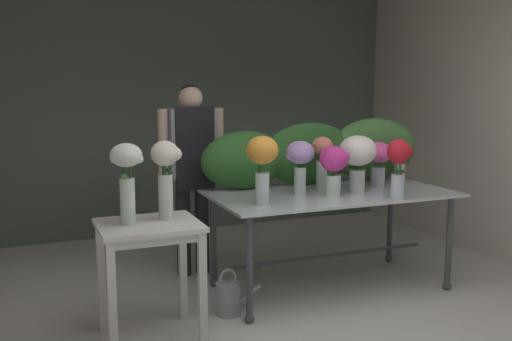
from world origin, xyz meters
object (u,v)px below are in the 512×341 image
(side_table_white, at_px, (149,241))
(vase_scarlet_dahlias, at_px, (400,156))
(display_table_glass, at_px, (331,206))
(watering_can, at_px, (229,298))
(vase_magenta_snapdragons, at_px, (334,165))
(vase_coral_tulips, at_px, (322,158))
(vase_lilac_lilies, at_px, (300,160))
(vase_ivory_hydrangea, at_px, (357,156))
(vase_crimson_freesia, at_px, (399,163))
(vase_sunset_ranunculus, at_px, (262,159))
(vase_cream_lisianthus_tall, at_px, (166,172))
(florist, at_px, (192,159))
(vase_fuchsia_peonies, at_px, (379,159))
(vase_white_roses_tall, at_px, (126,174))

(side_table_white, bearing_deg, vase_scarlet_dahlias, 12.57)
(vase_scarlet_dahlias, bearing_deg, display_table_glass, -169.78)
(watering_can, bearing_deg, side_table_white, -163.79)
(display_table_glass, relative_size, vase_magenta_snapdragons, 4.88)
(vase_coral_tulips, relative_size, vase_lilac_lilies, 1.02)
(vase_ivory_hydrangea, xyz_separation_m, watering_can, (-1.13, -0.13, -0.97))
(side_table_white, relative_size, vase_ivory_hydrangea, 1.72)
(vase_ivory_hydrangea, bearing_deg, display_table_glass, 157.60)
(vase_crimson_freesia, distance_m, vase_magenta_snapdragons, 0.48)
(side_table_white, xyz_separation_m, vase_sunset_ranunculus, (0.85, 0.16, 0.46))
(vase_crimson_freesia, relative_size, vase_scarlet_dahlias, 1.27)
(display_table_glass, bearing_deg, vase_coral_tulips, 94.42)
(vase_sunset_ranunculus, xyz_separation_m, vase_coral_tulips, (0.68, 0.36, -0.07))
(vase_lilac_lilies, bearing_deg, vase_crimson_freesia, -33.81)
(vase_ivory_hydrangea, xyz_separation_m, vase_cream_lisianthus_tall, (-1.60, -0.25, 0.00))
(display_table_glass, height_order, vase_ivory_hydrangea, vase_ivory_hydrangea)
(vase_coral_tulips, distance_m, vase_scarlet_dahlias, 0.76)
(vase_cream_lisianthus_tall, bearing_deg, display_table_glass, 12.87)
(vase_coral_tulips, bearing_deg, vase_magenta_snapdragons, -103.27)
(watering_can, bearing_deg, vase_ivory_hydrangea, 6.31)
(watering_can, bearing_deg, vase_crimson_freesia, -9.14)
(florist, xyz_separation_m, vase_magenta_snapdragons, (0.84, -0.95, 0.03))
(vase_lilac_lilies, bearing_deg, vase_magenta_snapdragons, -45.01)
(vase_magenta_snapdragons, distance_m, watering_can, 1.26)
(side_table_white, xyz_separation_m, vase_fuchsia_peonies, (2.02, 0.43, 0.38))
(vase_magenta_snapdragons, relative_size, vase_cream_lisianthus_tall, 0.76)
(display_table_glass, distance_m, vase_magenta_snapdragons, 0.41)
(florist, distance_m, vase_coral_tulips, 1.11)
(vase_white_roses_tall, bearing_deg, display_table_glass, 12.66)
(vase_lilac_lilies, bearing_deg, watering_can, -162.87)
(display_table_glass, xyz_separation_m, vase_sunset_ranunculus, (-0.69, -0.22, 0.44))
(vase_magenta_snapdragons, distance_m, vase_lilac_lilies, 0.27)
(vase_magenta_snapdragons, height_order, vase_cream_lisianthus_tall, vase_cream_lisianthus_tall)
(vase_crimson_freesia, relative_size, vase_magenta_snapdragons, 1.14)
(vase_magenta_snapdragons, distance_m, vase_white_roses_tall, 1.60)
(florist, distance_m, vase_fuchsia_peonies, 1.57)
(side_table_white, bearing_deg, watering_can, 16.21)
(vase_ivory_hydrangea, xyz_separation_m, vase_scarlet_dahlias, (0.56, 0.21, -0.06))
(florist, bearing_deg, vase_crimson_freesia, -42.92)
(vase_cream_lisianthus_tall, distance_m, watering_can, 1.08)
(florist, distance_m, vase_crimson_freesia, 1.73)
(display_table_glass, bearing_deg, watering_can, -167.93)
(florist, distance_m, vase_magenta_snapdragons, 1.27)
(vase_magenta_snapdragons, relative_size, vase_scarlet_dahlias, 1.11)
(vase_cream_lisianthus_tall, bearing_deg, vase_ivory_hydrangea, 8.74)
(vase_crimson_freesia, bearing_deg, vase_lilac_lilies, 146.19)
(vase_crimson_freesia, height_order, vase_sunset_ranunculus, vase_sunset_ranunculus)
(vase_sunset_ranunculus, bearing_deg, vase_crimson_freesia, -10.53)
(side_table_white, bearing_deg, vase_magenta_snapdragons, 7.42)
(florist, relative_size, vase_cream_lisianthus_tall, 3.18)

